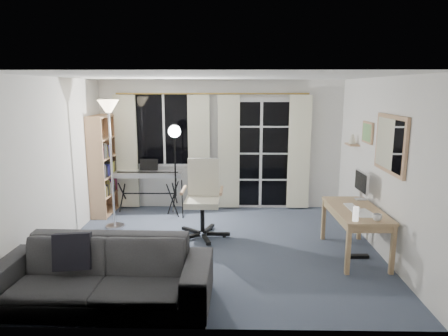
{
  "coord_description": "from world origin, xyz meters",
  "views": [
    {
      "loc": [
        0.2,
        -5.41,
        2.25
      ],
      "look_at": [
        0.09,
        0.35,
        1.09
      ],
      "focal_mm": 32.0,
      "sensor_mm": 36.0,
      "label": 1
    }
  ],
  "objects_px": {
    "desk": "(356,214)",
    "sofa": "(100,263)",
    "bookshelf": "(102,168)",
    "keyboard_piano": "(148,175)",
    "mug": "(377,217)",
    "torchiere_lamp": "(109,126)",
    "office_chair": "(203,191)",
    "monitor": "(362,183)",
    "studio_light": "(175,142)"
  },
  "relations": [
    {
      "from": "desk",
      "to": "sofa",
      "type": "height_order",
      "value": "sofa"
    },
    {
      "from": "bookshelf",
      "to": "keyboard_piano",
      "type": "bearing_deg",
      "value": 11.76
    },
    {
      "from": "mug",
      "to": "keyboard_piano",
      "type": "bearing_deg",
      "value": 143.6
    },
    {
      "from": "torchiere_lamp",
      "to": "keyboard_piano",
      "type": "distance_m",
      "value": 1.38
    },
    {
      "from": "keyboard_piano",
      "to": "sofa",
      "type": "bearing_deg",
      "value": -88.18
    },
    {
      "from": "keyboard_piano",
      "to": "mug",
      "type": "xyz_separation_m",
      "value": [
        3.3,
        -2.44,
        0.03
      ]
    },
    {
      "from": "office_chair",
      "to": "torchiere_lamp",
      "type": "bearing_deg",
      "value": 170.65
    },
    {
      "from": "torchiere_lamp",
      "to": "desk",
      "type": "distance_m",
      "value": 3.9
    },
    {
      "from": "mug",
      "to": "sofa",
      "type": "height_order",
      "value": "sofa"
    },
    {
      "from": "monitor",
      "to": "studio_light",
      "type": "bearing_deg",
      "value": 156.83
    },
    {
      "from": "torchiere_lamp",
      "to": "mug",
      "type": "distance_m",
      "value": 4.12
    },
    {
      "from": "torchiere_lamp",
      "to": "desk",
      "type": "bearing_deg",
      "value": -16.22
    },
    {
      "from": "sofa",
      "to": "bookshelf",
      "type": "bearing_deg",
      "value": 108.24
    },
    {
      "from": "keyboard_piano",
      "to": "office_chair",
      "type": "relative_size",
      "value": 1.06
    },
    {
      "from": "desk",
      "to": "bookshelf",
      "type": "bearing_deg",
      "value": 154.07
    },
    {
      "from": "studio_light",
      "to": "office_chair",
      "type": "bearing_deg",
      "value": -65.75
    },
    {
      "from": "monitor",
      "to": "desk",
      "type": "bearing_deg",
      "value": -115.32
    },
    {
      "from": "office_chair",
      "to": "bookshelf",
      "type": "bearing_deg",
      "value": 152.51
    },
    {
      "from": "torchiere_lamp",
      "to": "mug",
      "type": "xyz_separation_m",
      "value": [
        3.69,
        -1.55,
        -0.95
      ]
    },
    {
      "from": "sofa",
      "to": "desk",
      "type": "bearing_deg",
      "value": 24.52
    },
    {
      "from": "bookshelf",
      "to": "mug",
      "type": "bearing_deg",
      "value": -27.06
    },
    {
      "from": "bookshelf",
      "to": "mug",
      "type": "height_order",
      "value": "bookshelf"
    },
    {
      "from": "studio_light",
      "to": "sofa",
      "type": "bearing_deg",
      "value": -107.54
    },
    {
      "from": "bookshelf",
      "to": "sofa",
      "type": "distance_m",
      "value": 3.28
    },
    {
      "from": "desk",
      "to": "monitor",
      "type": "bearing_deg",
      "value": 64.68
    },
    {
      "from": "torchiere_lamp",
      "to": "studio_light",
      "type": "bearing_deg",
      "value": 29.02
    },
    {
      "from": "desk",
      "to": "mug",
      "type": "relative_size",
      "value": 11.54
    },
    {
      "from": "studio_light",
      "to": "mug",
      "type": "height_order",
      "value": "studio_light"
    },
    {
      "from": "studio_light",
      "to": "mug",
      "type": "relative_size",
      "value": 15.52
    },
    {
      "from": "desk",
      "to": "mug",
      "type": "distance_m",
      "value": 0.53
    },
    {
      "from": "bookshelf",
      "to": "torchiere_lamp",
      "type": "xyz_separation_m",
      "value": [
        0.41,
        -0.76,
        0.82
      ]
    },
    {
      "from": "bookshelf",
      "to": "sofa",
      "type": "xyz_separation_m",
      "value": [
        0.95,
        -3.11,
        -0.39
      ]
    },
    {
      "from": "mug",
      "to": "sofa",
      "type": "relative_size",
      "value": 0.05
    },
    {
      "from": "studio_light",
      "to": "office_chair",
      "type": "height_order",
      "value": "studio_light"
    },
    {
      "from": "office_chair",
      "to": "desk",
      "type": "relative_size",
      "value": 0.94
    },
    {
      "from": "keyboard_piano",
      "to": "desk",
      "type": "relative_size",
      "value": 1.0
    },
    {
      "from": "monitor",
      "to": "mug",
      "type": "xyz_separation_m",
      "value": [
        -0.1,
        -0.95,
        -0.2
      ]
    },
    {
      "from": "bookshelf",
      "to": "studio_light",
      "type": "height_order",
      "value": "bookshelf"
    },
    {
      "from": "torchiere_lamp",
      "to": "desk",
      "type": "height_order",
      "value": "torchiere_lamp"
    },
    {
      "from": "mug",
      "to": "torchiere_lamp",
      "type": "bearing_deg",
      "value": 157.29
    },
    {
      "from": "monitor",
      "to": "mug",
      "type": "bearing_deg",
      "value": -97.51
    },
    {
      "from": "desk",
      "to": "office_chair",
      "type": "bearing_deg",
      "value": 158.28
    },
    {
      "from": "bookshelf",
      "to": "torchiere_lamp",
      "type": "height_order",
      "value": "torchiere_lamp"
    },
    {
      "from": "torchiere_lamp",
      "to": "keyboard_piano",
      "type": "height_order",
      "value": "torchiere_lamp"
    },
    {
      "from": "office_chair",
      "to": "mug",
      "type": "bearing_deg",
      "value": -28.68
    },
    {
      "from": "torchiere_lamp",
      "to": "mug",
      "type": "height_order",
      "value": "torchiere_lamp"
    },
    {
      "from": "bookshelf",
      "to": "mug",
      "type": "xyz_separation_m",
      "value": [
        4.1,
        -2.3,
        -0.13
      ]
    },
    {
      "from": "office_chair",
      "to": "sofa",
      "type": "xyz_separation_m",
      "value": [
        -0.94,
        -2.08,
        -0.24
      ]
    },
    {
      "from": "desk",
      "to": "sofa",
      "type": "distance_m",
      "value": 3.33
    },
    {
      "from": "torchiere_lamp",
      "to": "monitor",
      "type": "xyz_separation_m",
      "value": [
        3.79,
        -0.6,
        -0.76
      ]
    }
  ]
}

